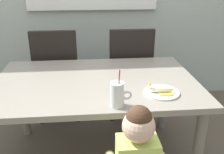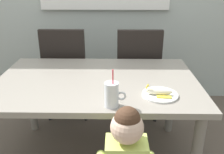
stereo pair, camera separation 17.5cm
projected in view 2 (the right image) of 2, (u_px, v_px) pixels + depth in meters
name	position (u px, v px, depth m)	size (l,w,h in m)	color
dining_table	(97.00, 90.00, 1.89)	(1.48, 0.96, 0.71)	gray
dining_chair_left	(66.00, 68.00, 2.56)	(0.44, 0.45, 0.96)	black
dining_chair_right	(138.00, 69.00, 2.54)	(0.44, 0.45, 0.96)	black
milk_cup	(112.00, 96.00, 1.46)	(0.13, 0.09, 0.25)	silver
snack_plate	(160.00, 95.00, 1.62)	(0.23, 0.23, 0.01)	white
peeled_banana	(159.00, 92.00, 1.60)	(0.17, 0.11, 0.07)	#F4EAC6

